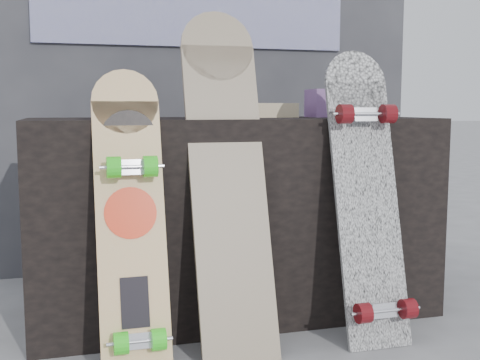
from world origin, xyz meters
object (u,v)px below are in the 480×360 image
object	(u,v)px
longboard_geisha	(130,209)
longboard_celtic	(227,168)
vendor_table	(234,216)
longboard_cascadia	(367,190)
skateboard_dark	(134,237)

from	to	relation	value
longboard_geisha	longboard_celtic	bearing A→B (deg)	10.25
longboard_celtic	longboard_geisha	bearing A→B (deg)	-169.75
vendor_table	longboard_cascadia	bearing A→B (deg)	-45.47
longboard_celtic	longboard_cascadia	bearing A→B (deg)	-9.09
longboard_geisha	longboard_cascadia	size ratio (longest dim) A/B	0.92
longboard_celtic	vendor_table	bearing A→B (deg)	70.75
longboard_geisha	longboard_celtic	size ratio (longest dim) A/B	0.81
vendor_table	longboard_celtic	distance (m)	0.41
longboard_geisha	skateboard_dark	size ratio (longest dim) A/B	1.16
vendor_table	longboard_cascadia	world-z (taller)	longboard_cascadia
vendor_table	longboard_celtic	xyz separation A→B (m)	(-0.11, -0.32, 0.23)
longboard_geisha	longboard_cascadia	xyz separation A→B (m)	(0.85, -0.02, 0.03)
vendor_table	longboard_geisha	xyz separation A→B (m)	(-0.45, -0.38, 0.11)
longboard_celtic	skateboard_dark	size ratio (longest dim) A/B	1.43
longboard_geisha	skateboard_dark	distance (m)	0.09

